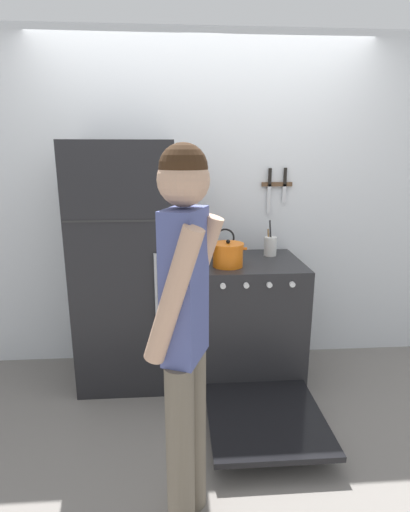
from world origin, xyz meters
The scene contains 9 objects.
ground_plane centered at (0.00, 0.00, 0.00)m, with size 14.00×14.00×0.00m, color slate.
wall_back centered at (0.00, 0.03, 1.27)m, with size 10.00×0.06×2.55m.
refrigerator centered at (-0.58, -0.30, 0.88)m, with size 0.71×0.63×1.76m.
stove_range centered at (0.30, -0.38, 0.46)m, with size 0.76×1.41×0.92m.
dutch_oven_pot centered at (0.13, -0.47, 1.00)m, with size 0.26×0.22×0.19m.
tea_kettle centered at (0.14, -0.20, 0.98)m, with size 0.24×0.19×0.22m.
utensil_jar centered at (0.49, -0.20, 0.99)m, with size 0.10×0.10×0.28m.
person centered at (-0.19, -1.58, 0.98)m, with size 0.36×0.41×1.72m.
wall_knife_strip centered at (0.56, -0.02, 1.45)m, with size 0.24×0.03×0.35m.
Camera 1 is at (-0.22, -3.11, 1.68)m, focal length 28.00 mm.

